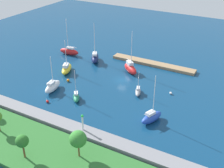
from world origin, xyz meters
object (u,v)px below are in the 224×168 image
at_px(harbor_beacon, 83,121).
at_px(sailboat_green_far_north, 76,97).
at_px(sailboat_gray_lone_south, 138,91).
at_px(sailboat_red_center_basin, 69,51).
at_px(mooring_buoy_orange, 68,80).
at_px(mooring_buoy_white, 171,93).
at_px(park_tree_center, 78,139).
at_px(sailboat_blue_along_channel, 152,117).
at_px(sailboat_yellow_east_end, 67,69).
at_px(park_tree_west, 22,141).
at_px(sailboat_white_west_end, 53,86).
at_px(mooring_buoy_red, 47,101).
at_px(pier_dock, 153,64).
at_px(sailboat_navy_near_pier, 95,58).
at_px(sailboat_red_off_beacon, 130,68).

height_order(harbor_beacon, sailboat_green_far_north, sailboat_green_far_north).
distance_m(sailboat_gray_lone_south, sailboat_red_center_basin, 34.58).
xyz_separation_m(mooring_buoy_orange, mooring_buoy_white, (-27.92, -7.49, -0.07)).
relative_size(harbor_beacon, park_tree_center, 0.66).
height_order(sailboat_blue_along_channel, sailboat_yellow_east_end, sailboat_blue_along_channel).
bearing_deg(sailboat_gray_lone_south, sailboat_red_center_basin, -133.66).
bearing_deg(park_tree_west, sailboat_white_west_end, -61.42).
relative_size(sailboat_green_far_north, mooring_buoy_red, 11.88).
relative_size(pier_dock, mooring_buoy_orange, 32.81).
distance_m(pier_dock, sailboat_green_far_north, 30.77).
bearing_deg(pier_dock, park_tree_center, 95.31).
bearing_deg(pier_dock, sailboat_white_west_end, 59.17).
relative_size(park_tree_center, mooring_buoy_red, 7.93).
distance_m(park_tree_center, sailboat_red_center_basin, 52.54).
bearing_deg(mooring_buoy_red, mooring_buoy_orange, -78.72).
distance_m(sailboat_yellow_east_end, sailboat_white_west_end, 11.61).
bearing_deg(mooring_buoy_orange, mooring_buoy_white, -164.98).
height_order(park_tree_west, mooring_buoy_red, park_tree_west).
xyz_separation_m(sailboat_navy_near_pier, mooring_buoy_white, (-28.85, 8.29, -1.06)).
distance_m(harbor_beacon, sailboat_white_west_end, 21.43).
bearing_deg(sailboat_red_center_basin, pier_dock, -172.91).
relative_size(park_tree_center, sailboat_red_off_beacon, 0.43).
bearing_deg(sailboat_red_off_beacon, park_tree_west, -52.10).
height_order(sailboat_yellow_east_end, mooring_buoy_orange, sailboat_yellow_east_end).
xyz_separation_m(park_tree_center, sailboat_gray_lone_south, (0.74, -27.92, -4.14)).
distance_m(sailboat_red_center_basin, mooring_buoy_white, 40.71).
bearing_deg(mooring_buoy_orange, sailboat_green_far_north, 138.45).
bearing_deg(sailboat_gray_lone_south, sailboat_white_west_end, -86.84).
bearing_deg(sailboat_blue_along_channel, sailboat_white_west_end, 109.69).
height_order(sailboat_white_west_end, mooring_buoy_red, sailboat_white_west_end).
height_order(sailboat_white_west_end, mooring_buoy_white, sailboat_white_west_end).
bearing_deg(sailboat_blue_along_channel, sailboat_navy_near_pier, 72.93).
relative_size(sailboat_white_west_end, sailboat_gray_lone_south, 1.47).
bearing_deg(sailboat_white_west_end, pier_dock, -38.83).
xyz_separation_m(park_tree_west, sailboat_white_west_end, (12.83, -23.55, -3.39)).
distance_m(sailboat_white_west_end, sailboat_navy_near_pier, 21.90).
xyz_separation_m(sailboat_blue_along_channel, sailboat_gray_lone_south, (7.89, -9.88, -0.45)).
bearing_deg(park_tree_west, sailboat_blue_along_channel, -124.21).
height_order(pier_dock, sailboat_white_west_end, sailboat_white_west_end).
height_order(pier_dock, harbor_beacon, harbor_beacon).
bearing_deg(sailboat_blue_along_channel, park_tree_west, 166.06).
relative_size(sailboat_white_west_end, mooring_buoy_orange, 11.62).
bearing_deg(sailboat_green_far_north, sailboat_white_west_end, -131.48).
xyz_separation_m(sailboat_blue_along_channel, sailboat_yellow_east_end, (32.35, -11.29, -0.05)).
bearing_deg(sailboat_white_west_end, park_tree_west, -159.42).
bearing_deg(sailboat_red_off_beacon, park_tree_center, -39.49).
bearing_deg(sailboat_blue_along_channel, park_tree_center, 178.65).
relative_size(sailboat_white_west_end, sailboat_red_center_basin, 0.78).
bearing_deg(sailboat_blue_along_channel, sailboat_red_center_basin, 80.50).
relative_size(pier_dock, sailboat_green_far_north, 3.25).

